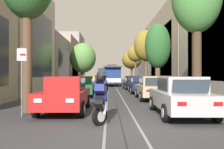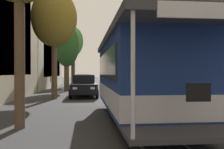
{
  "view_description": "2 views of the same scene",
  "coord_description": "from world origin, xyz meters",
  "px_view_note": "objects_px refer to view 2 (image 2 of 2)",
  "views": [
    {
      "loc": [
        -0.41,
        -6.99,
        1.63
      ],
      "look_at": [
        0.03,
        24.51,
        1.78
      ],
      "focal_mm": 35.36,
      "sensor_mm": 36.0,
      "label": 1
    },
    {
      "loc": [
        1.66,
        37.14,
        1.74
      ],
      "look_at": [
        -0.28,
        11.8,
        1.54
      ],
      "focal_mm": 39.67,
      "sensor_mm": 36.0,
      "label": 2
    }
  ],
  "objects_px": {
    "parked_car_navy_mid_right": "(85,82)",
    "street_tree_kerb_right_second": "(67,45)",
    "parked_car_black_fourth_right": "(84,86)",
    "street_tree_kerb_left_near": "(134,43)",
    "parked_car_green_second_left": "(131,81)",
    "cable_car_trolley": "(139,75)",
    "motorcycle_with_rider": "(109,78)",
    "street_tree_kerb_right_near": "(73,42)",
    "parked_car_red_near_left": "(122,79)",
    "street_tree_kerb_left_second": "(204,27)",
    "pedestrian_on_left_pavement": "(53,81)",
    "parked_car_yellow_mid_left": "(143,84)",
    "fire_hydrant": "(76,83)",
    "street_sign_post": "(131,73)",
    "parked_car_beige_second_right": "(86,81)",
    "parked_car_silver_near_right": "(87,79)",
    "street_tree_kerb_right_mid": "(54,18)"
  },
  "relations": [
    {
      "from": "street_tree_kerb_left_near",
      "to": "street_tree_kerb_right_mid",
      "type": "relative_size",
      "value": 1.08
    },
    {
      "from": "street_tree_kerb_left_near",
      "to": "pedestrian_on_left_pavement",
      "type": "xyz_separation_m",
      "value": [
        9.85,
        8.32,
        -4.99
      ]
    },
    {
      "from": "pedestrian_on_left_pavement",
      "to": "street_sign_post",
      "type": "distance_m",
      "value": 13.53
    },
    {
      "from": "pedestrian_on_left_pavement",
      "to": "parked_car_navy_mid_right",
      "type": "bearing_deg",
      "value": 146.54
    },
    {
      "from": "parked_car_red_near_left",
      "to": "parked_car_navy_mid_right",
      "type": "height_order",
      "value": "same"
    },
    {
      "from": "street_tree_kerb_right_near",
      "to": "fire_hydrant",
      "type": "height_order",
      "value": "street_tree_kerb_right_near"
    },
    {
      "from": "parked_car_red_near_left",
      "to": "motorcycle_with_rider",
      "type": "distance_m",
      "value": 2.94
    },
    {
      "from": "parked_car_green_second_left",
      "to": "parked_car_navy_mid_right",
      "type": "xyz_separation_m",
      "value": [
        4.94,
        3.11,
        0.0
      ]
    },
    {
      "from": "street_tree_kerb_right_second",
      "to": "motorcycle_with_rider",
      "type": "xyz_separation_m",
      "value": [
        -4.85,
        -13.04,
        -3.35
      ]
    },
    {
      "from": "parked_car_green_second_left",
      "to": "street_tree_kerb_right_second",
      "type": "height_order",
      "value": "street_tree_kerb_right_second"
    },
    {
      "from": "parked_car_navy_mid_right",
      "to": "street_tree_kerb_left_near",
      "type": "xyz_separation_m",
      "value": [
        -6.53,
        -10.52,
        5.09
      ]
    },
    {
      "from": "street_tree_kerb_right_near",
      "to": "fire_hydrant",
      "type": "relative_size",
      "value": 9.26
    },
    {
      "from": "parked_car_yellow_mid_left",
      "to": "pedestrian_on_left_pavement",
      "type": "relative_size",
      "value": 2.76
    },
    {
      "from": "parked_car_black_fourth_right",
      "to": "street_tree_kerb_right_second",
      "type": "height_order",
      "value": "street_tree_kerb_right_second"
    },
    {
      "from": "street_tree_kerb_left_near",
      "to": "cable_car_trolley",
      "type": "distance_m",
      "value": 26.01
    },
    {
      "from": "street_tree_kerb_right_near",
      "to": "motorcycle_with_rider",
      "type": "bearing_deg",
      "value": -140.36
    },
    {
      "from": "motorcycle_with_rider",
      "to": "pedestrian_on_left_pavement",
      "type": "xyz_separation_m",
      "value": [
        6.49,
        10.63,
        -0.1
      ]
    },
    {
      "from": "parked_car_green_second_left",
      "to": "cable_car_trolley",
      "type": "xyz_separation_m",
      "value": [
        2.47,
        17.94,
        0.86
      ]
    },
    {
      "from": "cable_car_trolley",
      "to": "pedestrian_on_left_pavement",
      "type": "xyz_separation_m",
      "value": [
        5.79,
        -17.02,
        -0.77
      ]
    },
    {
      "from": "parked_car_red_near_left",
      "to": "street_tree_kerb_left_near",
      "type": "distance_m",
      "value": 5.36
    },
    {
      "from": "parked_car_green_second_left",
      "to": "street_tree_kerb_left_second",
      "type": "distance_m",
      "value": 14.77
    },
    {
      "from": "street_tree_kerb_right_second",
      "to": "parked_car_beige_second_right",
      "type": "bearing_deg",
      "value": -106.2
    },
    {
      "from": "pedestrian_on_left_pavement",
      "to": "fire_hydrant",
      "type": "xyz_separation_m",
      "value": [
        -1.84,
        -6.84,
        -0.47
      ]
    },
    {
      "from": "parked_car_black_fourth_right",
      "to": "street_sign_post",
      "type": "height_order",
      "value": "street_sign_post"
    },
    {
      "from": "parked_car_black_fourth_right",
      "to": "street_tree_kerb_right_near",
      "type": "distance_m",
      "value": 15.45
    },
    {
      "from": "parked_car_red_near_left",
      "to": "parked_car_silver_near_right",
      "type": "relative_size",
      "value": 0.99
    },
    {
      "from": "street_tree_kerb_left_second",
      "to": "pedestrian_on_left_pavement",
      "type": "distance_m",
      "value": 16.97
    },
    {
      "from": "parked_car_beige_second_right",
      "to": "parked_car_silver_near_right",
      "type": "bearing_deg",
      "value": -90.21
    },
    {
      "from": "cable_car_trolley",
      "to": "street_tree_kerb_left_second",
      "type": "bearing_deg",
      "value": -138.57
    },
    {
      "from": "parked_car_green_second_left",
      "to": "street_tree_kerb_right_second",
      "type": "relative_size",
      "value": 0.67
    },
    {
      "from": "motorcycle_with_rider",
      "to": "pedestrian_on_left_pavement",
      "type": "relative_size",
      "value": 1.2
    },
    {
      "from": "parked_car_navy_mid_right",
      "to": "street_tree_kerb_right_second",
      "type": "height_order",
      "value": "street_tree_kerb_right_second"
    },
    {
      "from": "street_tree_kerb_left_second",
      "to": "pedestrian_on_left_pavement",
      "type": "bearing_deg",
      "value": -53.41
    },
    {
      "from": "cable_car_trolley",
      "to": "motorcycle_with_rider",
      "type": "height_order",
      "value": "cable_car_trolley"
    },
    {
      "from": "parked_car_green_second_left",
      "to": "parked_car_beige_second_right",
      "type": "bearing_deg",
      "value": -25.29
    },
    {
      "from": "street_tree_kerb_left_near",
      "to": "street_tree_kerb_right_second",
      "type": "xyz_separation_m",
      "value": [
        8.21,
        10.73,
        -1.54
      ]
    },
    {
      "from": "parked_car_yellow_mid_left",
      "to": "cable_car_trolley",
      "type": "height_order",
      "value": "cable_car_trolley"
    },
    {
      "from": "pedestrian_on_left_pavement",
      "to": "parked_car_yellow_mid_left",
      "type": "bearing_deg",
      "value": 148.38
    },
    {
      "from": "parked_car_red_near_left",
      "to": "parked_car_black_fourth_right",
      "type": "distance_m",
      "value": 16.88
    },
    {
      "from": "street_tree_kerb_left_near",
      "to": "street_tree_kerb_right_second",
      "type": "relative_size",
      "value": 1.21
    },
    {
      "from": "street_tree_kerb_left_near",
      "to": "street_tree_kerb_left_second",
      "type": "xyz_separation_m",
      "value": [
        -0.08,
        21.7,
        -1.76
      ]
    },
    {
      "from": "street_sign_post",
      "to": "street_tree_kerb_left_near",
      "type": "bearing_deg",
      "value": 100.92
    },
    {
      "from": "parked_car_red_near_left",
      "to": "street_tree_kerb_left_near",
      "type": "bearing_deg",
      "value": -176.65
    },
    {
      "from": "parked_car_yellow_mid_left",
      "to": "parked_car_beige_second_right",
      "type": "distance_m",
      "value": 9.88
    },
    {
      "from": "parked_car_yellow_mid_left",
      "to": "street_tree_kerb_right_near",
      "type": "relative_size",
      "value": 0.56
    },
    {
      "from": "cable_car_trolley",
      "to": "pedestrian_on_left_pavement",
      "type": "distance_m",
      "value": 18.0
    },
    {
      "from": "parked_car_navy_mid_right",
      "to": "street_sign_post",
      "type": "relative_size",
      "value": 1.59
    },
    {
      "from": "parked_car_green_second_left",
      "to": "parked_car_yellow_mid_left",
      "type": "relative_size",
      "value": 1.0
    },
    {
      "from": "street_tree_kerb_right_near",
      "to": "motorcycle_with_rider",
      "type": "relative_size",
      "value": 4.09
    },
    {
      "from": "street_tree_kerb_left_near",
      "to": "cable_car_trolley",
      "type": "xyz_separation_m",
      "value": [
        4.06,
        25.34,
        -4.22
      ]
    }
  ]
}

